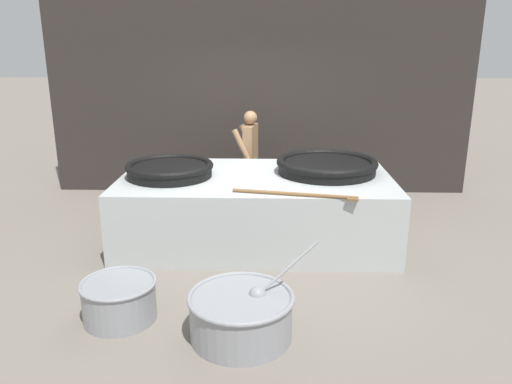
{
  "coord_description": "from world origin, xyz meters",
  "views": [
    {
      "loc": [
        0.17,
        -5.98,
        2.44
      ],
      "look_at": [
        0.0,
        0.0,
        0.64
      ],
      "focal_mm": 35.0,
      "sensor_mm": 36.0,
      "label": 1
    }
  ],
  "objects_px": {
    "giant_wok_far": "(327,165)",
    "prep_bowl_vegetables": "(241,314)",
    "giant_wok_near": "(170,169)",
    "prep_bowl_meat": "(119,299)",
    "cook": "(250,155)"
  },
  "relations": [
    {
      "from": "giant_wok_far",
      "to": "prep_bowl_vegetables",
      "type": "bearing_deg",
      "value": -111.79
    },
    {
      "from": "giant_wok_near",
      "to": "prep_bowl_meat",
      "type": "bearing_deg",
      "value": -93.96
    },
    {
      "from": "giant_wok_near",
      "to": "prep_bowl_vegetables",
      "type": "bearing_deg",
      "value": -65.15
    },
    {
      "from": "prep_bowl_meat",
      "to": "prep_bowl_vegetables",
      "type": "bearing_deg",
      "value": -12.88
    },
    {
      "from": "giant_wok_near",
      "to": "cook",
      "type": "relative_size",
      "value": 0.74
    },
    {
      "from": "giant_wok_near",
      "to": "cook",
      "type": "xyz_separation_m",
      "value": [
        0.93,
        1.51,
        -0.15
      ]
    },
    {
      "from": "giant_wok_far",
      "to": "giant_wok_near",
      "type": "bearing_deg",
      "value": -173.05
    },
    {
      "from": "prep_bowl_vegetables",
      "to": "prep_bowl_meat",
      "type": "height_order",
      "value": "prep_bowl_vegetables"
    },
    {
      "from": "cook",
      "to": "prep_bowl_vegetables",
      "type": "xyz_separation_m",
      "value": [
        0.07,
        -3.66,
        -0.57
      ]
    },
    {
      "from": "cook",
      "to": "prep_bowl_vegetables",
      "type": "distance_m",
      "value": 3.7
    },
    {
      "from": "cook",
      "to": "prep_bowl_vegetables",
      "type": "relative_size",
      "value": 1.3
    },
    {
      "from": "cook",
      "to": "giant_wok_near",
      "type": "bearing_deg",
      "value": 69.58
    },
    {
      "from": "prep_bowl_vegetables",
      "to": "giant_wok_near",
      "type": "bearing_deg",
      "value": 114.85
    },
    {
      "from": "prep_bowl_vegetables",
      "to": "cook",
      "type": "bearing_deg",
      "value": 91.05
    },
    {
      "from": "prep_bowl_meat",
      "to": "cook",
      "type": "bearing_deg",
      "value": 72.72
    }
  ]
}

